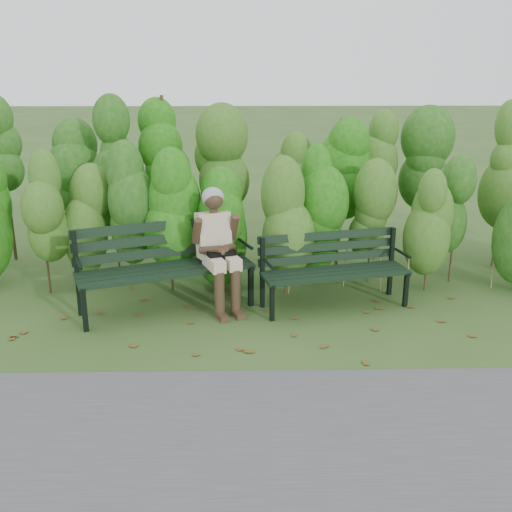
{
  "coord_description": "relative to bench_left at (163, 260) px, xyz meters",
  "views": [
    {
      "loc": [
        -0.13,
        -6.03,
        2.77
      ],
      "look_at": [
        0.0,
        0.35,
        0.75
      ],
      "focal_mm": 42.0,
      "sensor_mm": 36.0,
      "label": 1
    }
  ],
  "objects": [
    {
      "name": "bench_left",
      "position": [
        0.0,
        0.0,
        0.0
      ],
      "size": [
        2.14,
        1.35,
        1.02
      ],
      "color": "black",
      "rests_on": "ground"
    },
    {
      "name": "hedge_band",
      "position": [
        1.09,
        1.16,
        0.66
      ],
      "size": [
        11.04,
        1.67,
        2.42
      ],
      "color": "#47381E",
      "rests_on": "ground"
    },
    {
      "name": "ground",
      "position": [
        1.09,
        -0.7,
        -0.6
      ],
      "size": [
        80.0,
        80.0,
        0.0
      ],
      "primitive_type": "plane",
      "color": "#2F521D"
    },
    {
      "name": "bench_right",
      "position": [
        2.02,
        0.05,
        -0.08
      ],
      "size": [
        1.84,
        0.96,
        0.88
      ],
      "color": "black",
      "rests_on": "ground"
    },
    {
      "name": "leaf_litter",
      "position": [
        1.09,
        -0.97,
        -0.6
      ],
      "size": [
        5.54,
        2.04,
        0.01
      ],
      "color": "brown",
      "rests_on": "ground"
    },
    {
      "name": "footpath",
      "position": [
        1.09,
        -2.9,
        -0.6
      ],
      "size": [
        60.0,
        2.5,
        0.01
      ],
      "primitive_type": "cube",
      "color": "#474749",
      "rests_on": "ground"
    },
    {
      "name": "seated_woman",
      "position": [
        0.64,
        0.03,
        0.22
      ],
      "size": [
        0.64,
        0.88,
        1.43
      ],
      "color": "beige",
      "rests_on": "ground"
    }
  ]
}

